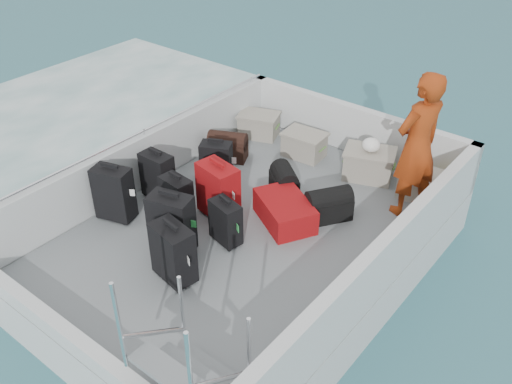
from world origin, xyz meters
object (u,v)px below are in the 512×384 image
Objects in this scene: suitcase_0 at (114,194)px; suitcase_1 at (158,176)px; crate_1 at (304,146)px; crate_0 at (259,126)px; suitcase_5 at (218,191)px; suitcase_4 at (177,199)px; crate_2 at (369,165)px; suitcase_7 at (226,223)px; passenger at (417,146)px; suitcase_6 at (173,254)px; suitcase_8 at (285,211)px; suitcase_3 at (172,225)px; suitcase_2 at (216,163)px; crate_3 at (423,187)px.

suitcase_1 is at bearing 66.58° from suitcase_0.
crate_0 is at bearing 175.03° from crate_1.
suitcase_5 is 1.25× the size of crate_0.
suitcase_4 is 0.91× the size of crate_2.
suitcase_4 is at bearing -165.16° from suitcase_7.
suitcase_7 is at bearing 7.49° from suitcase_4.
passenger is at bearing 51.63° from suitcase_5.
suitcase_8 is at bearing 88.21° from suitcase_6.
suitcase_3 is 0.40× the size of passenger.
suitcase_0 reaches higher than suitcase_4.
suitcase_7 is at bearing -14.56° from passenger.
crate_1 is (0.32, 2.23, -0.12)m from suitcase_4.
suitcase_8 is at bearing 80.76° from suitcase_7.
suitcase_0 is 1.20× the size of suitcase_2.
suitcase_1 is at bearing -141.84° from crate_3.
crate_3 is 0.32× the size of passenger.
suitcase_6 is 0.83× the size of suitcase_8.
suitcase_2 is at bearing -45.56° from passenger.
suitcase_3 is (0.58, -1.38, 0.07)m from suitcase_2.
suitcase_7 reaches higher than crate_3.
suitcase_7 is 0.93× the size of crate_3.
suitcase_4 is (0.53, -0.18, -0.03)m from suitcase_1.
suitcase_6 is 3.37m from crate_3.
suitcase_0 is 1.44m from suitcase_2.
suitcase_8 is 1.25× the size of crate_2.
crate_1 is (-0.07, 2.69, -0.19)m from suitcase_3.
suitcase_1 is 0.86× the size of suitcase_3.
suitcase_3 is at bearing -178.69° from suitcase_8.
passenger is (1.77, -0.31, 0.74)m from crate_1.
suitcase_0 is at bearing -125.14° from crate_2.
suitcase_6 reaches higher than crate_2.
crate_1 is (-0.73, 1.47, 0.01)m from suitcase_8.
suitcase_0 reaches higher than crate_1.
suitcase_2 is 0.83× the size of suitcase_5.
suitcase_1 is 2.82m from crate_2.
suitcase_3 is at bearing -122.45° from crate_3.
suitcase_7 reaches higher than crate_0.
suitcase_3 is at bearing -113.49° from suitcase_7.
crate_1 is at bearing 66.85° from suitcase_1.
crate_0 is 1.00× the size of crate_1.
crate_1 is at bearing 40.63° from suitcase_2.
suitcase_0 is 2.85m from crate_1.
suitcase_7 is at bearing -29.38° from suitcase_5.
suitcase_2 is 0.92× the size of crate_2.
suitcase_8 is (0.66, 1.23, -0.21)m from suitcase_3.
suitcase_1 is 1.29m from suitcase_7.
crate_2 is (0.94, 2.76, -0.17)m from suitcase_3.
suitcase_6 is 1.22× the size of suitcase_7.
suitcase_2 is 1.04× the size of crate_1.
suitcase_5 is at bearing -27.84° from passenger.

